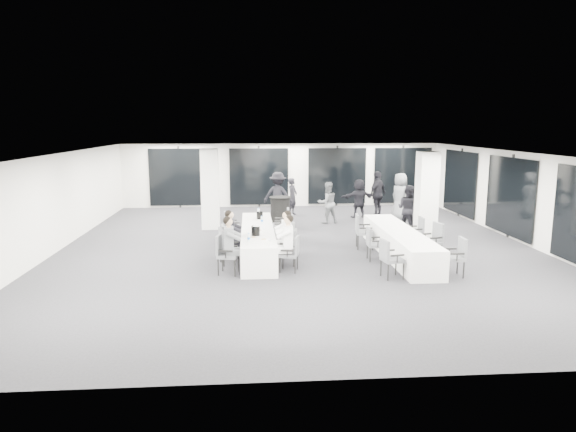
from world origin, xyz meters
The scene contains 43 objects.
room centered at (0.89, 1.11, 1.39)m, with size 14.04×16.04×2.84m.
column_left centered at (-2.80, 3.20, 1.40)m, with size 0.60×0.60×2.80m, color white.
column_right centered at (4.20, 1.00, 1.40)m, with size 0.60×0.60×2.80m, color white.
banquet_table_main centered at (-1.21, -0.52, 0.38)m, with size 0.90×5.00×0.75m, color white.
banquet_table_side centered at (2.72, -1.15, 0.38)m, with size 0.90×5.00×0.75m, color white.
cocktail_table centered at (-0.34, 3.27, 0.55)m, with size 0.78×0.78×1.09m.
chair_main_left_near centered at (-2.04, -2.49, 0.56)m, with size 0.58×0.62×0.98m.
chair_main_left_second centered at (-2.04, -1.61, 0.55)m, with size 0.59×0.62×0.97m.
chair_main_left_mid centered at (-2.04, -0.97, 0.53)m, with size 0.51×0.55×0.92m.
chair_main_left_fourth centered at (-2.03, -0.08, 0.51)m, with size 0.50×0.54×0.89m.
chair_main_left_far centered at (-2.04, 1.19, 0.53)m, with size 0.55×0.58×0.93m.
chair_main_right_near centered at (-0.38, -2.41, 0.51)m, with size 0.55×0.57×0.89m.
chair_main_right_second centered at (-0.38, -1.77, 0.54)m, with size 0.55×0.58×0.94m.
chair_main_right_mid centered at (-0.37, -0.89, 0.56)m, with size 0.52×0.57×0.98m.
chair_main_right_fourth centered at (-0.37, 0.11, 0.59)m, with size 0.60×0.64×1.04m.
chair_main_right_far centered at (-0.37, 1.05, 0.59)m, with size 0.55×0.61×1.03m.
chair_side_left_near centered at (1.89, -3.15, 0.54)m, with size 0.55×0.59×0.95m.
chair_side_left_mid centered at (1.89, -1.51, 0.51)m, with size 0.46×0.52×0.90m.
chair_side_left_far centered at (1.88, -0.15, 0.58)m, with size 0.57×0.62×1.02m.
chair_side_right_near centered at (3.55, -3.11, 0.54)m, with size 0.49×0.55×0.95m.
chair_side_right_mid centered at (3.56, -1.51, 0.57)m, with size 0.60×0.64×1.00m.
chair_side_right_far centered at (3.55, -0.13, 0.52)m, with size 0.46×0.52×0.92m.
seated_guest_a centered at (-1.87, -2.51, 0.81)m, with size 0.50×0.38×1.44m.
seated_guest_b centered at (-1.87, -1.59, 0.81)m, with size 0.50×0.38×1.44m.
seated_guest_c centered at (-0.54, -2.39, 0.81)m, with size 0.50×0.38×1.44m.
seated_guest_d centered at (-0.54, -1.76, 0.81)m, with size 0.50×0.38×1.44m.
standing_guest_a centered at (0.31, 5.70, 0.86)m, with size 0.62×0.50×1.71m, color black.
standing_guest_b centered at (1.45, 3.83, 0.88)m, with size 0.84×0.52×1.75m, color slate.
standing_guest_c centered at (-0.31, 5.00, 1.03)m, with size 1.33×0.68×2.05m, color black.
standing_guest_d centered at (3.62, 4.99, 1.04)m, with size 1.22×0.68×2.08m, color black.
standing_guest_e centered at (4.33, 4.29, 1.02)m, with size 0.99×0.60×2.05m, color slate.
standing_guest_f centered at (2.87, 4.94, 0.87)m, with size 1.59×0.61×1.73m, color black.
standing_guest_g centered at (-2.89, 4.69, 0.90)m, with size 0.66×0.53×1.80m, color slate.
standing_guest_h centered at (3.95, 2.04, 0.92)m, with size 0.89×0.54×1.84m, color black.
ice_bucket_near centered at (-1.27, -1.56, 0.88)m, with size 0.22×0.22×0.26m, color black.
ice_bucket_far centered at (-1.12, 0.84, 0.86)m, with size 0.20×0.20×0.22m, color black.
water_bottle_a centered at (-1.45, -2.27, 0.85)m, with size 0.07×0.07×0.21m, color silver.
water_bottle_b centered at (-1.06, 0.07, 0.86)m, with size 0.07×0.07×0.22m, color silver.
water_bottle_c centered at (-1.14, 1.34, 0.87)m, with size 0.08×0.08×0.24m, color silver.
plate_a centered at (-1.33, -1.83, 0.76)m, with size 0.19×0.19×0.03m.
plate_b centered at (-1.08, -2.09, 0.76)m, with size 0.20×0.20×0.03m.
plate_c centered at (-1.18, -0.98, 0.76)m, with size 0.19×0.19×0.03m.
wine_glass centered at (-0.96, -2.82, 0.90)m, with size 0.08×0.08×0.21m.
Camera 1 is at (-1.41, -14.79, 3.64)m, focal length 32.00 mm.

